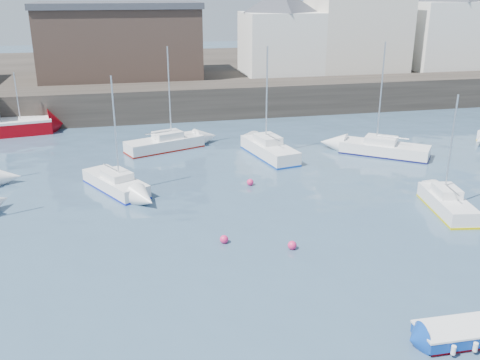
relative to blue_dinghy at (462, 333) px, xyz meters
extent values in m
plane|color=#2D4760|center=(-4.90, 2.00, -0.34)|extent=(220.00, 220.00, 0.00)
cube|color=#28231E|center=(-4.90, 37.00, 1.16)|extent=(90.00, 5.00, 3.00)
cube|color=#28231E|center=(-4.90, 55.00, 1.06)|extent=(90.00, 32.00, 2.80)
cube|color=beige|center=(15.10, 44.00, 6.96)|extent=(10.00, 8.00, 9.00)
cube|color=white|center=(26.10, 43.50, 6.21)|extent=(9.00, 7.00, 7.50)
cube|color=white|center=(6.10, 43.50, 5.71)|extent=(8.00, 7.00, 6.50)
pyramid|color=#3A3D44|center=(6.10, 43.50, 10.18)|extent=(11.14, 11.14, 2.45)
cube|color=#3D2D26|center=(-10.90, 45.00, 5.96)|extent=(16.00, 10.00, 7.00)
cube|color=#3A3D44|center=(-10.90, 45.00, 9.76)|extent=(16.40, 10.40, 0.60)
cube|color=#860109|center=(0.00, 0.00, -0.27)|extent=(2.95, 1.25, 0.15)
cube|color=#0C399A|center=(0.00, 0.00, 0.00)|extent=(3.21, 1.42, 0.40)
cube|color=white|center=(0.00, 0.00, 0.24)|extent=(3.27, 1.45, 0.07)
cube|color=white|center=(0.00, 0.00, 0.07)|extent=(2.57, 1.00, 0.36)
cube|color=tan|center=(0.00, 0.00, 0.16)|extent=(0.24, 0.96, 0.05)
cylinder|color=white|center=(-0.81, 0.80, -0.03)|extent=(0.16, 0.16, 0.32)
cylinder|color=white|center=(-0.83, -0.77, -0.03)|extent=(0.16, 0.16, 0.32)
cylinder|color=white|center=(0.01, 0.78, -0.03)|extent=(0.16, 0.16, 0.32)
cylinder|color=white|center=(-0.01, -0.78, -0.03)|extent=(0.16, 0.16, 0.32)
cylinder|color=white|center=(0.83, 0.77, -0.03)|extent=(0.16, 0.16, 0.32)
cube|color=#860109|center=(-21.17, 33.50, 0.19)|extent=(8.20, 4.17, 1.08)
cube|color=white|center=(-21.17, 33.50, 0.83)|extent=(8.20, 4.17, 0.20)
cylinder|color=silver|center=(-19.73, 33.74, 2.88)|extent=(0.10, 0.10, 3.91)
cube|color=white|center=(-11.88, 18.01, 0.06)|extent=(4.10, 5.61, 0.82)
cube|color=#0E1FA1|center=(-11.88, 18.01, -0.29)|extent=(4.15, 5.67, 0.11)
cube|color=white|center=(-11.75, 17.77, 0.70)|extent=(2.05, 2.29, 0.45)
cylinder|color=silver|center=(-11.62, 17.53, 3.60)|extent=(0.09, 0.09, 6.25)
cube|color=white|center=(6.13, 10.55, 0.09)|extent=(2.34, 5.05, 0.87)
cube|color=#CFC503|center=(6.13, 10.55, -0.29)|extent=(2.36, 5.10, 0.12)
cube|color=white|center=(6.17, 10.79, 0.77)|extent=(1.43, 1.87, 0.49)
cylinder|color=silver|center=(6.21, 11.03, 3.32)|extent=(0.10, 0.10, 5.59)
cube|color=white|center=(7.68, 21.11, 0.10)|extent=(6.29, 5.49, 0.88)
cube|color=#0E0F44|center=(7.68, 21.11, -0.29)|extent=(6.35, 5.55, 0.12)
cube|color=white|center=(7.43, 21.31, 0.78)|extent=(2.70, 2.57, 0.49)
cylinder|color=silver|center=(7.17, 21.50, 4.20)|extent=(0.10, 0.10, 7.32)
cube|color=white|center=(-0.79, 22.58, 0.15)|extent=(3.12, 6.29, 0.99)
cube|color=#0F3D9B|center=(-0.79, 22.58, -0.28)|extent=(3.15, 6.36, 0.13)
cube|color=white|center=(-0.85, 22.87, 0.92)|extent=(1.85, 2.36, 0.55)
cylinder|color=silver|center=(-0.91, 23.17, 4.11)|extent=(0.11, 0.11, 6.93)
cube|color=white|center=(-8.18, 26.03, 0.10)|extent=(6.24, 3.94, 0.89)
cube|color=maroon|center=(-8.18, 26.03, -0.28)|extent=(6.31, 3.98, 0.12)
cube|color=white|center=(-7.91, 26.14, 0.80)|extent=(2.46, 2.09, 0.50)
cylinder|color=silver|center=(-7.63, 26.25, 3.97)|extent=(0.10, 0.10, 6.85)
sphere|color=#E92465|center=(-6.72, 9.38, -0.34)|extent=(0.42, 0.42, 0.42)
sphere|color=#E92465|center=(-3.67, 8.04, -0.34)|extent=(0.43, 0.43, 0.43)
sphere|color=#E92465|center=(-3.59, 16.99, -0.34)|extent=(0.43, 0.43, 0.43)
camera|label=1|loc=(-11.03, -13.77, 11.41)|focal=40.00mm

